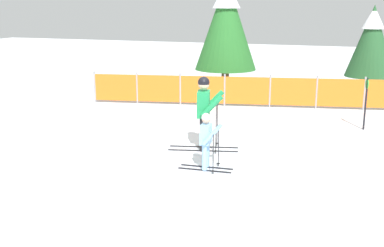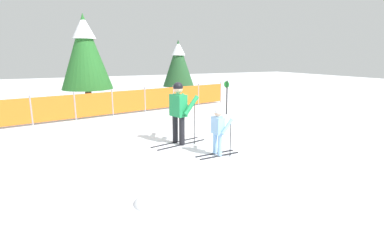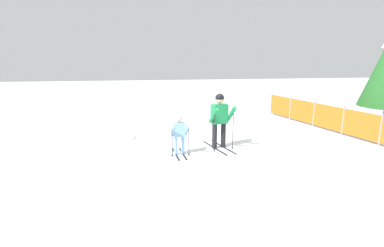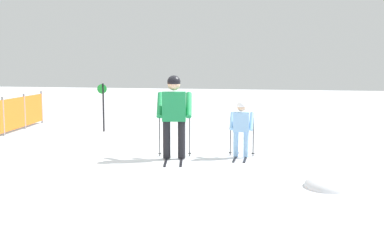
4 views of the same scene
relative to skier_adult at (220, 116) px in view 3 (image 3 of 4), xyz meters
The scene contains 5 objects.
ground_plane 1.05m from the skier_adult, 64.46° to the left, with size 60.00×60.00×0.00m, color white.
skier_adult is the anchor object (origin of this frame).
skier_child 1.46m from the skier_adult, 70.50° to the right, with size 1.14×0.56×1.20m.
safety_fence 5.11m from the skier_adult, 91.41° to the left, with size 10.40×2.10×1.09m.
snow_mound 3.63m from the skier_adult, 118.63° to the right, with size 0.92×0.78×0.37m, color white.
Camera 3 is at (8.88, -2.45, 2.83)m, focal length 28.00 mm.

